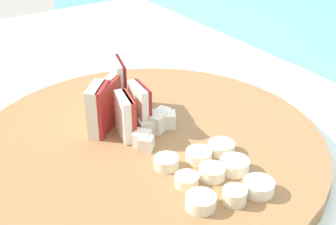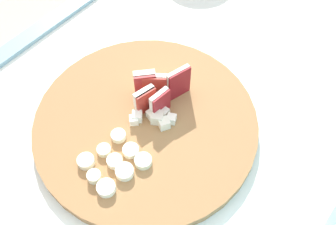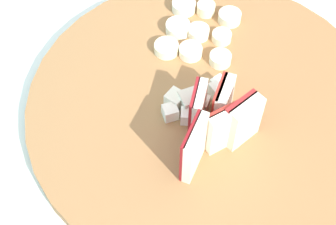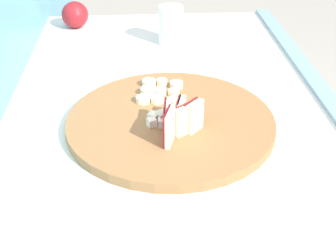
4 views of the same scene
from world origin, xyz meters
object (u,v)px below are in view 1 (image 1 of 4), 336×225
at_px(apple_wedge_fan, 116,104).
at_px(banana_slice_rows, 216,173).
at_px(cutting_board, 149,146).
at_px(apple_dice_pile, 154,125).

height_order(apple_wedge_fan, banana_slice_rows, apple_wedge_fan).
distance_m(apple_wedge_fan, banana_slice_rows, 0.15).
height_order(cutting_board, apple_wedge_fan, apple_wedge_fan).
xyz_separation_m(apple_dice_pile, banana_slice_rows, (0.11, 0.00, -0.00)).
relative_size(apple_wedge_fan, apple_dice_pile, 1.43).
bearing_deg(cutting_board, apple_dice_pile, 126.65).
bearing_deg(apple_dice_pile, banana_slice_rows, 2.22).
relative_size(cutting_board, apple_wedge_fan, 3.72).
bearing_deg(banana_slice_rows, apple_wedge_fan, -167.91).
relative_size(apple_wedge_fan, banana_slice_rows, 0.98).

